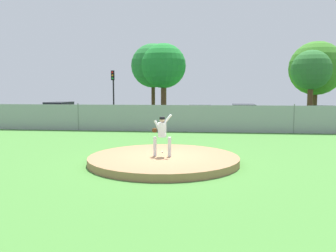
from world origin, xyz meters
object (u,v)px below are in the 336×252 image
at_px(baseball, 162,152).
at_px(parked_car_charcoal, 59,113).
at_px(parked_car_champagne, 199,116).
at_px(traffic_light_near, 113,86).
at_px(pitcher_youth, 162,132).
at_px(parked_car_navy, 326,117).
at_px(traffic_cone_orange, 288,123).
at_px(parked_car_white, 243,115).

distance_m(baseball, parked_car_charcoal, 17.66).
xyz_separation_m(parked_car_champagne, traffic_light_near, (-8.18, 4.96, 2.38)).
xyz_separation_m(parked_car_charcoal, parked_car_champagne, (11.71, -0.80, -0.08)).
bearing_deg(traffic_light_near, parked_car_champagne, -31.22).
relative_size(pitcher_youth, parked_car_navy, 0.37).
distance_m(traffic_cone_orange, traffic_light_near, 15.98).
relative_size(parked_car_navy, traffic_cone_orange, 8.06).
distance_m(parked_car_white, traffic_light_near, 12.66).
bearing_deg(parked_car_white, parked_car_champagne, -169.99).
bearing_deg(parked_car_champagne, baseball, -94.91).
bearing_deg(parked_car_white, baseball, -108.33).
relative_size(parked_car_charcoal, traffic_light_near, 0.98).
bearing_deg(pitcher_youth, traffic_light_near, 110.51).
bearing_deg(parked_car_charcoal, parked_car_white, -0.71).
distance_m(parked_car_charcoal, traffic_cone_orange, 18.48).
xyz_separation_m(pitcher_youth, traffic_light_near, (-7.11, 19.02, 1.94)).
bearing_deg(baseball, traffic_light_near, 111.03).
height_order(parked_car_white, parked_car_champagne, parked_car_white).
xyz_separation_m(parked_car_champagne, traffic_cone_orange, (6.74, 0.02, -0.51)).
xyz_separation_m(baseball, traffic_light_near, (-7.04, 18.30, 2.83)).
height_order(pitcher_youth, traffic_cone_orange, pitcher_youth).
distance_m(baseball, parked_car_white, 14.71).
bearing_deg(traffic_cone_orange, parked_car_charcoal, 177.59).
height_order(parked_car_white, traffic_cone_orange, parked_car_white).
relative_size(parked_car_white, parked_car_champagne, 1.09).
distance_m(pitcher_youth, parked_car_navy, 17.68).
height_order(parked_car_champagne, traffic_light_near, traffic_light_near).
bearing_deg(traffic_cone_orange, parked_car_white, 169.77).
bearing_deg(parked_car_champagne, parked_car_navy, 0.59).
height_order(pitcher_youth, parked_car_navy, pitcher_youth).
distance_m(baseball, traffic_light_near, 19.81).
bearing_deg(parked_car_navy, pitcher_youth, -126.79).
bearing_deg(parked_car_white, parked_car_navy, -4.88).
distance_m(pitcher_youth, traffic_cone_orange, 16.13).
distance_m(parked_car_white, traffic_cone_orange, 3.36).
bearing_deg(parked_car_navy, parked_car_champagne, -179.41).
height_order(parked_car_charcoal, traffic_cone_orange, parked_car_charcoal).
bearing_deg(parked_car_charcoal, traffic_light_near, 49.67).
relative_size(baseball, traffic_cone_orange, 0.13).
height_order(parked_car_white, parked_car_navy, parked_car_white).
xyz_separation_m(traffic_cone_orange, traffic_light_near, (-14.92, 4.94, 2.89)).
bearing_deg(parked_car_white, pitcher_youth, -107.21).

